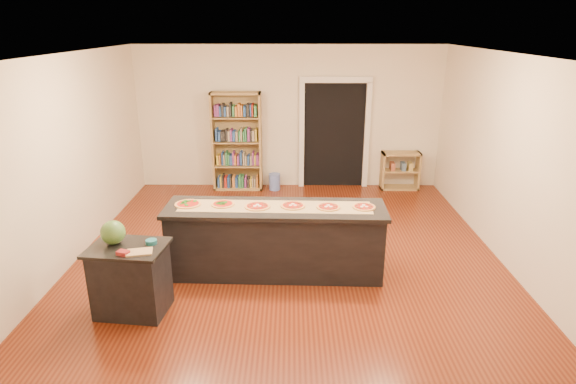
{
  "coord_description": "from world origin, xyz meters",
  "views": [
    {
      "loc": [
        0.04,
        -5.97,
        3.16
      ],
      "look_at": [
        0.0,
        0.2,
        1.0
      ],
      "focal_mm": 30.0,
      "sensor_mm": 36.0,
      "label": 1
    }
  ],
  "objects_px": {
    "bookshelf": "(237,142)",
    "watermelon": "(113,233)",
    "side_counter": "(131,279)",
    "kitchen_island": "(275,240)",
    "low_shelf": "(400,171)",
    "waste_bin": "(275,182)"
  },
  "relations": [
    {
      "from": "bookshelf",
      "to": "watermelon",
      "type": "relative_size",
      "value": 7.11
    },
    {
      "from": "bookshelf",
      "to": "watermelon",
      "type": "height_order",
      "value": "bookshelf"
    },
    {
      "from": "watermelon",
      "to": "side_counter",
      "type": "bearing_deg",
      "value": -23.44
    },
    {
      "from": "watermelon",
      "to": "kitchen_island",
      "type": "bearing_deg",
      "value": 25.96
    },
    {
      "from": "side_counter",
      "to": "watermelon",
      "type": "height_order",
      "value": "watermelon"
    },
    {
      "from": "low_shelf",
      "to": "waste_bin",
      "type": "xyz_separation_m",
      "value": [
        -2.52,
        -0.08,
        -0.21
      ]
    },
    {
      "from": "low_shelf",
      "to": "kitchen_island",
      "type": "bearing_deg",
      "value": -124.37
    },
    {
      "from": "kitchen_island",
      "to": "waste_bin",
      "type": "height_order",
      "value": "kitchen_island"
    },
    {
      "from": "bookshelf",
      "to": "low_shelf",
      "type": "height_order",
      "value": "bookshelf"
    },
    {
      "from": "kitchen_island",
      "to": "side_counter",
      "type": "distance_m",
      "value": 1.87
    },
    {
      "from": "kitchen_island",
      "to": "waste_bin",
      "type": "relative_size",
      "value": 8.67
    },
    {
      "from": "low_shelf",
      "to": "watermelon",
      "type": "relative_size",
      "value": 2.77
    },
    {
      "from": "waste_bin",
      "to": "watermelon",
      "type": "distance_m",
      "value": 4.66
    },
    {
      "from": "kitchen_island",
      "to": "side_counter",
      "type": "bearing_deg",
      "value": -148.11
    },
    {
      "from": "low_shelf",
      "to": "side_counter",
      "type": "bearing_deg",
      "value": -132.09
    },
    {
      "from": "bookshelf",
      "to": "low_shelf",
      "type": "relative_size",
      "value": 2.56
    },
    {
      "from": "bookshelf",
      "to": "watermelon",
      "type": "xyz_separation_m",
      "value": [
        -0.92,
        -4.36,
        -0.0
      ]
    },
    {
      "from": "kitchen_island",
      "to": "watermelon",
      "type": "xyz_separation_m",
      "value": [
        -1.78,
        -0.87,
        0.49
      ]
    },
    {
      "from": "side_counter",
      "to": "bookshelf",
      "type": "height_order",
      "value": "bookshelf"
    },
    {
      "from": "side_counter",
      "to": "low_shelf",
      "type": "xyz_separation_m",
      "value": [
        4.01,
        4.44,
        -0.04
      ]
    },
    {
      "from": "side_counter",
      "to": "waste_bin",
      "type": "distance_m",
      "value": 4.61
    },
    {
      "from": "kitchen_island",
      "to": "bookshelf",
      "type": "relative_size",
      "value": 1.47
    }
  ]
}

